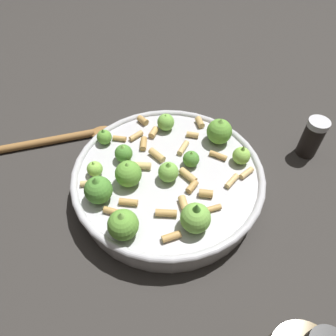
% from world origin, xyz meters
% --- Properties ---
extents(ground_plane, '(2.40, 2.40, 0.00)m').
position_xyz_m(ground_plane, '(0.00, 0.00, 0.00)').
color(ground_plane, '#2D2B28').
extents(cooking_pan, '(0.33, 0.33, 0.11)m').
position_xyz_m(cooking_pan, '(-0.00, -0.00, 0.03)').
color(cooking_pan, '#B7B7BC').
rests_on(cooking_pan, ground).
extents(pepper_shaker, '(0.04, 0.04, 0.08)m').
position_xyz_m(pepper_shaker, '(0.29, 0.08, 0.04)').
color(pepper_shaker, black).
rests_on(pepper_shaker, ground).
extents(wooden_spoon, '(0.26, 0.09, 0.02)m').
position_xyz_m(wooden_spoon, '(-0.22, 0.13, 0.01)').
color(wooden_spoon, olive).
rests_on(wooden_spoon, ground).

